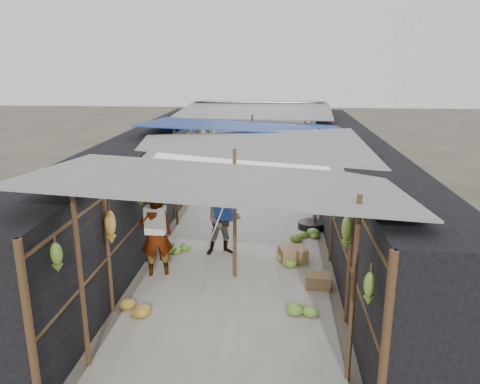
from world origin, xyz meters
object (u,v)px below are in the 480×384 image
(crate_near, at_px, (293,255))
(shopper_blue, at_px, (223,220))
(black_basin, at_px, (311,225))
(vendor_elderly, at_px, (156,235))
(vendor_seated, at_px, (304,175))

(crate_near, bearing_deg, shopper_blue, 152.68)
(crate_near, bearing_deg, black_basin, 61.99)
(vendor_elderly, bearing_deg, crate_near, 177.48)
(black_basin, bearing_deg, crate_near, -103.79)
(vendor_elderly, bearing_deg, vendor_seated, -134.20)
(black_basin, xyz_separation_m, shopper_blue, (-2.06, -1.78, 0.69))
(black_basin, bearing_deg, vendor_seated, 90.00)
(black_basin, distance_m, shopper_blue, 2.81)
(crate_near, xyz_separation_m, vendor_elderly, (-2.74, -0.83, 0.69))
(vendor_elderly, xyz_separation_m, shopper_blue, (1.20, 1.18, -0.07))
(black_basin, distance_m, vendor_elderly, 4.47)
(black_basin, height_order, vendor_seated, vendor_seated)
(shopper_blue, distance_m, vendor_seated, 6.21)
(vendor_elderly, relative_size, shopper_blue, 1.08)
(vendor_elderly, relative_size, vendor_seated, 1.77)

